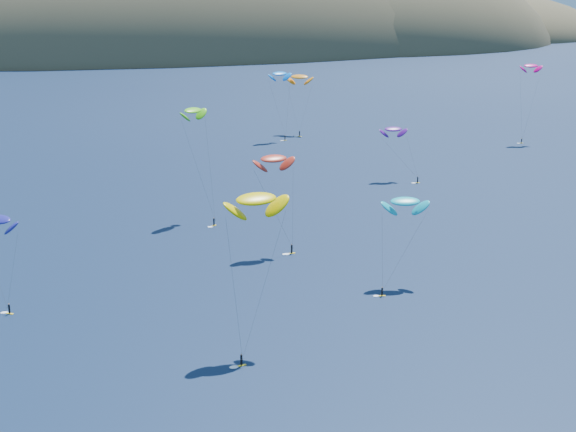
{
  "coord_description": "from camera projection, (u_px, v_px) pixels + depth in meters",
  "views": [
    {
      "loc": [
        -40.4,
        -68.65,
        56.76
      ],
      "look_at": [
        -0.76,
        80.0,
        9.0
      ],
      "focal_mm": 50.0,
      "sensor_mm": 36.0,
      "label": 1
    }
  ],
  "objects": [
    {
      "name": "kitesurfer_11",
      "position": [
        300.0,
        77.0,
        284.74
      ],
      "size": [
        10.42,
        13.93,
        22.32
      ],
      "rotation": [
        0.0,
        0.0,
        -0.49
      ],
      "color": "yellow",
      "rests_on": "ground"
    },
    {
      "name": "kitesurfer_6",
      "position": [
        393.0,
        129.0,
        222.45
      ],
      "size": [
        9.34,
        9.92,
        16.01
      ],
      "rotation": [
        0.0,
        0.0,
        -0.1
      ],
      "color": "yellow",
      "rests_on": "ground"
    },
    {
      "name": "island",
      "position": [
        178.0,
        59.0,
        621.93
      ],
      "size": [
        730.0,
        300.0,
        210.0
      ],
      "color": "#3D3526",
      "rests_on": "ground"
    },
    {
      "name": "kitesurfer_5",
      "position": [
        405.0,
        202.0,
        148.82
      ],
      "size": [
        12.21,
        10.44,
        17.63
      ],
      "rotation": [
        0.0,
        0.0,
        -0.18
      ],
      "color": "yellow",
      "rests_on": "ground"
    },
    {
      "name": "kitesurfer_3",
      "position": [
        193.0,
        111.0,
        186.09
      ],
      "size": [
        8.37,
        15.13,
        27.22
      ],
      "rotation": [
        0.0,
        0.0,
        0.65
      ],
      "color": "yellow",
      "rests_on": "ground"
    },
    {
      "name": "kitesurfer_8",
      "position": [
        531.0,
        66.0,
        269.15
      ],
      "size": [
        8.92,
        7.66,
        27.36
      ],
      "rotation": [
        0.0,
        0.0,
        -0.11
      ],
      "color": "yellow",
      "rests_on": "ground"
    },
    {
      "name": "kitesurfer_4",
      "position": [
        280.0,
        74.0,
        272.95
      ],
      "size": [
        9.13,
        8.26,
        24.59
      ],
      "rotation": [
        0.0,
        0.0,
        0.26
      ],
      "color": "yellow",
      "rests_on": "ground"
    },
    {
      "name": "kitesurfer_9",
      "position": [
        274.0,
        159.0,
        164.43
      ],
      "size": [
        9.15,
        7.76,
        21.71
      ],
      "rotation": [
        0.0,
        0.0,
        0.14
      ],
      "color": "yellow",
      "rests_on": "ground"
    },
    {
      "name": "kitesurfer_2",
      "position": [
        256.0,
        199.0,
        122.2
      ],
      "size": [
        10.71,
        12.66,
        25.83
      ],
      "rotation": [
        0.0,
        0.0,
        0.17
      ],
      "color": "yellow",
      "rests_on": "ground"
    }
  ]
}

